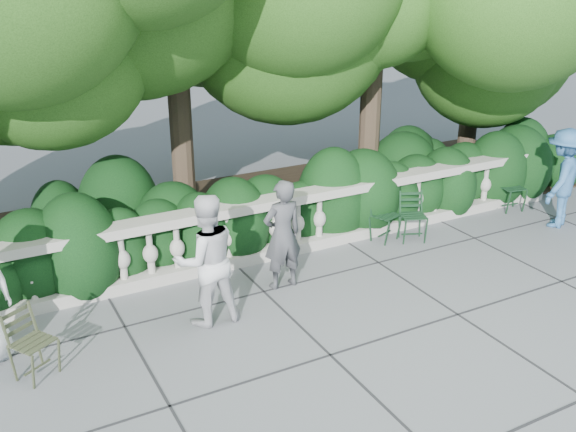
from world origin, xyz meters
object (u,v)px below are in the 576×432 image
person_casual_man (206,260)px  chair_e (414,244)px  chair_weathered (48,380)px  chair_f (514,213)px  person_older_blue (562,178)px  chair_d (391,242)px  person_woman_grey (282,235)px

person_casual_man → chair_e: bearing=-168.2°
chair_e → chair_weathered: same height
chair_e → chair_f: 2.56m
chair_e → chair_weathered: 6.09m
chair_f → person_older_blue: (0.19, -0.76, 0.88)m
person_casual_man → chair_d: bearing=-163.9°
chair_weathered → person_woman_grey: (3.39, 0.74, 0.81)m
chair_d → chair_e: size_ratio=1.00×
chair_weathered → chair_d: bearing=-19.6°
chair_f → person_casual_man: (-6.47, -0.90, 0.88)m
chair_e → chair_f: size_ratio=1.00×
person_older_blue → chair_e: bearing=-35.2°
person_casual_man → person_woman_grey: bearing=-160.8°
chair_weathered → person_casual_man: size_ratio=0.48×
person_woman_grey → person_older_blue: size_ratio=0.92×
chair_e → chair_weathered: size_ratio=1.00×
chair_e → chair_weathered: bearing=-148.5°
chair_f → person_casual_man: bearing=-162.3°
person_older_blue → chair_d: bearing=-38.3°
chair_d → chair_weathered: same height
person_older_blue → person_casual_man: bearing=-23.0°
chair_d → person_casual_man: (-3.62, -0.90, 0.88)m
chair_d → person_casual_man: 3.83m
chair_e → person_woman_grey: bearing=-152.1°
chair_e → chair_f: bearing=27.2°
person_woman_grey → person_older_blue: (5.36, -0.26, 0.07)m
chair_d → person_woman_grey: 2.51m
chair_weathered → person_older_blue: size_ratio=0.48×
chair_d → chair_f: size_ratio=1.00×
chair_weathered → person_casual_man: bearing=-22.6°
chair_weathered → person_older_blue: (8.75, 0.48, 0.88)m
person_woman_grey → person_casual_man: size_ratio=0.92×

